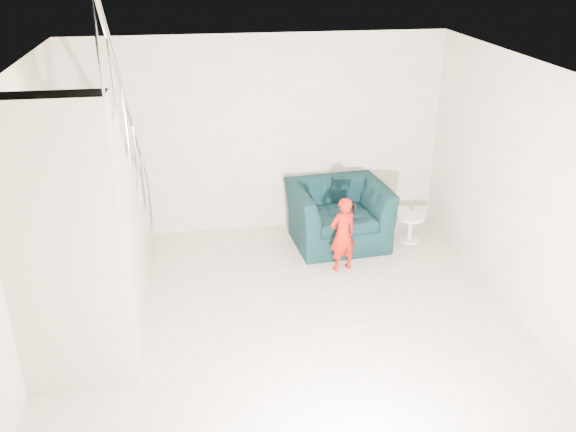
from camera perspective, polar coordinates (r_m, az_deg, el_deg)
The scene contains 12 objects.
floor at distance 6.43m, azimuth 0.33°, elevation -11.43°, with size 5.50×5.50×0.00m, color tan.
ceiling at distance 5.32m, azimuth 0.41°, elevation 12.89°, with size 5.50×5.50×0.00m, color silver.
back_wall at distance 8.30m, azimuth -2.70°, elevation 7.47°, with size 5.00×5.00×0.00m, color #ACA28C.
left_wall at distance 5.92m, azimuth -24.30°, elevation -1.96°, with size 5.50×5.50×0.00m, color #ACA28C.
right_wall at distance 6.59m, azimuth 22.37°, elevation 1.00°, with size 5.50×5.50×0.00m, color #ACA28C.
armchair at distance 8.20m, azimuth 4.71°, elevation 0.16°, with size 1.25×1.10×0.82m, color black.
toddler at distance 7.48m, azimuth 5.15°, elevation -1.73°, with size 0.35×0.23×0.96m, color #A20509.
side_table at distance 8.43m, azimuth 11.38°, elevation -0.74°, with size 0.37×0.37×0.37m.
staircase at distance 6.46m, azimuth -18.29°, elevation -2.78°, with size 1.02×3.03×3.62m.
cushion at distance 8.41m, azimuth 5.56°, elevation 2.54°, with size 0.43×0.12×0.41m, color black.
throw at distance 8.01m, azimuth 1.38°, elevation 0.46°, with size 0.05×0.46×0.52m, color black.
phone at distance 7.32m, azimuth 6.21°, elevation 0.72°, with size 0.02×0.05×0.10m, color black.
Camera 1 is at (-0.84, -5.14, 3.76)m, focal length 38.00 mm.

